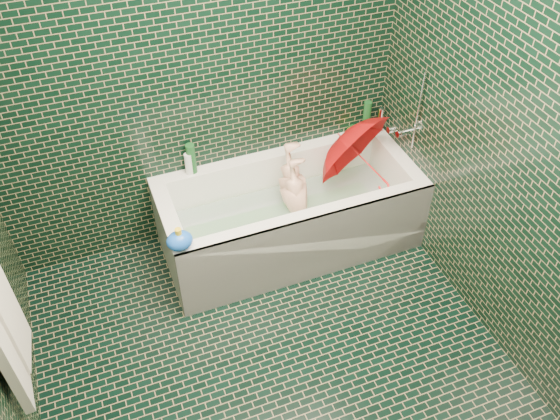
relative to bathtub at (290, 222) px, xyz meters
name	(u,v)px	position (x,y,z in m)	size (l,w,h in m)	color
floor	(283,383)	(-0.45, -1.01, -0.21)	(2.80, 2.80, 0.00)	black
wall_back	(196,70)	(-0.45, 0.39, 1.04)	(2.80, 2.80, 0.00)	black
wall_right	(534,156)	(0.85, -1.01, 1.04)	(2.80, 2.80, 0.00)	black
bathtub	(290,222)	(0.00, 0.00, 0.00)	(1.70, 0.75, 0.55)	white
bath_mat	(289,226)	(0.00, 0.02, -0.06)	(1.35, 0.47, 0.01)	green
water	(289,210)	(0.00, 0.02, 0.09)	(1.48, 0.53, 0.00)	silver
faucet	(406,128)	(0.81, 0.01, 0.56)	(0.18, 0.19, 0.55)	silver
child	(298,207)	(0.06, 0.02, 0.10)	(0.33, 0.22, 0.92)	#EBB093
umbrella	(364,160)	(0.54, 0.02, 0.36)	(0.58, 0.58, 0.51)	red
soap_bottle_a	(371,133)	(0.75, 0.31, 0.34)	(0.10, 0.10, 0.27)	white
soap_bottle_b	(365,132)	(0.71, 0.33, 0.34)	(0.08, 0.08, 0.18)	#561D6F
soap_bottle_c	(357,136)	(0.63, 0.31, 0.34)	(0.12, 0.12, 0.16)	#14481D
bottle_right_tall	(367,117)	(0.71, 0.35, 0.46)	(0.06, 0.06, 0.24)	#14481D
bottle_right_pump	(380,120)	(0.80, 0.30, 0.44)	(0.05, 0.05, 0.20)	silver
bottle_left_tall	(191,159)	(-0.55, 0.35, 0.45)	(0.06, 0.06, 0.21)	#14481D
bottle_left_short	(189,164)	(-0.57, 0.34, 0.42)	(0.05, 0.05, 0.15)	white
rubber_duck	(354,131)	(0.61, 0.32, 0.39)	(0.13, 0.11, 0.10)	yellow
bath_toy	(180,240)	(-0.80, -0.30, 0.40)	(0.17, 0.14, 0.15)	blue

